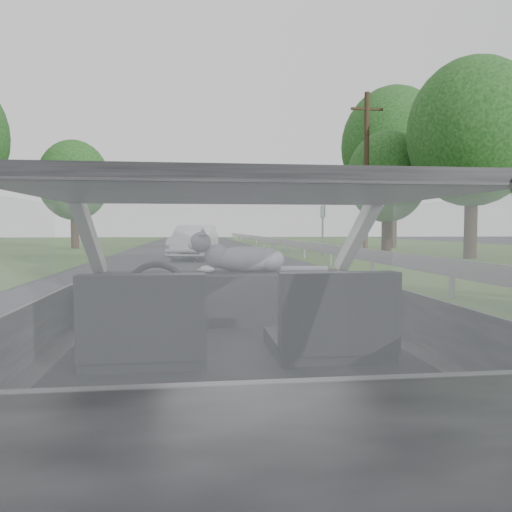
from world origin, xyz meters
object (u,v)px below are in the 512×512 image
object	(u,v)px
cat	(246,258)
utility_pole	(366,176)
subject_car	(235,340)
highway_sign	(323,231)
other_car	(194,242)

from	to	relation	value
cat	utility_pole	world-z (taller)	utility_pole
subject_car	utility_pole	size ratio (longest dim) A/B	0.57
highway_sign	cat	bearing A→B (deg)	-103.76
subject_car	utility_pole	xyz separation A→B (m)	(7.23, 18.44, 2.81)
subject_car	other_car	bearing A→B (deg)	90.42
cat	utility_pole	size ratio (longest dim) A/B	0.09
other_car	utility_pole	xyz separation A→B (m)	(7.36, 0.08, 2.84)
utility_pole	highway_sign	bearing A→B (deg)	131.97
subject_car	highway_sign	bearing A→B (deg)	74.01
cat	highway_sign	size ratio (longest dim) A/B	0.27
utility_pole	cat	bearing A→B (deg)	-111.78
subject_car	cat	bearing A→B (deg)	79.37
subject_car	highway_sign	size ratio (longest dim) A/B	1.73
other_car	highway_sign	bearing A→B (deg)	26.24
subject_car	utility_pole	bearing A→B (deg)	68.60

